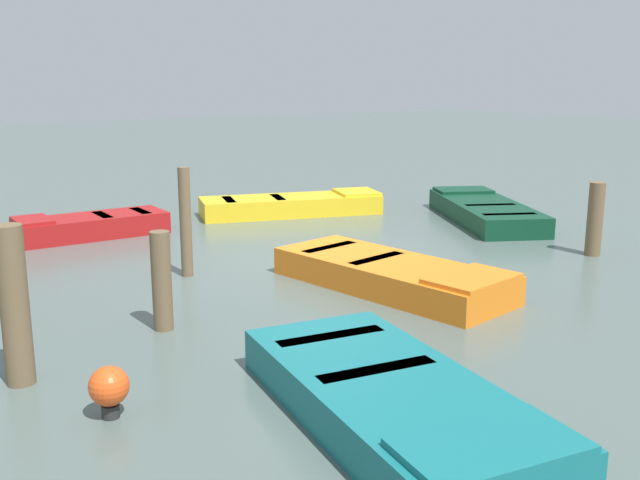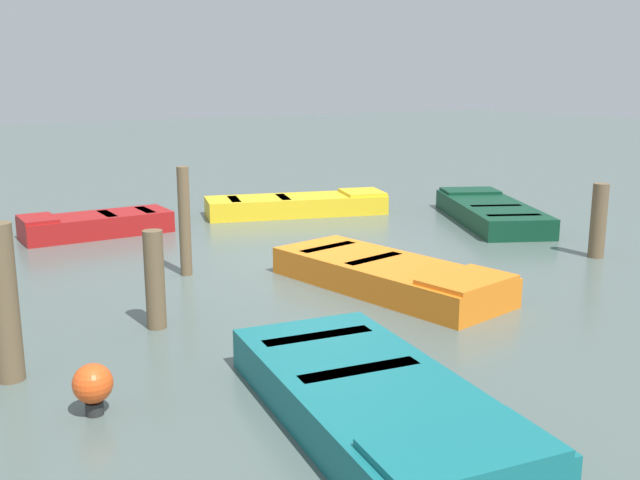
{
  "view_description": "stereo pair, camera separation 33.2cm",
  "coord_description": "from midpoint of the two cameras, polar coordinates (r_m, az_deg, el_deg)",
  "views": [
    {
      "loc": [
        -9.82,
        6.21,
        2.98
      ],
      "look_at": [
        0.0,
        0.0,
        0.35
      ],
      "focal_mm": 40.99,
      "sensor_mm": 36.0,
      "label": 1
    },
    {
      "loc": [
        -10.0,
        5.92,
        2.98
      ],
      "look_at": [
        0.0,
        0.0,
        0.35
      ],
      "focal_mm": 40.99,
      "sensor_mm": 36.0,
      "label": 2
    }
  ],
  "objects": [
    {
      "name": "ground_plane",
      "position": [
        11.99,
        0.79,
        -1.63
      ],
      "size": [
        80.0,
        80.0,
        0.0
      ],
      "primitive_type": "plane",
      "color": "#4C5B56"
    },
    {
      "name": "marker_buoy",
      "position": [
        6.88,
        -15.97,
        -10.83
      ],
      "size": [
        0.36,
        0.36,
        0.48
      ],
      "color": "#262626",
      "rests_on": "ground_plane"
    },
    {
      "name": "mooring_piling_mid_left",
      "position": [
        8.88,
        -11.73,
        -3.06
      ],
      "size": [
        0.24,
        0.24,
        1.2
      ],
      "primitive_type": "cylinder",
      "color": "brown",
      "rests_on": "ground_plane"
    },
    {
      "name": "mooring_piling_near_right",
      "position": [
        13.01,
        21.6,
        1.41
      ],
      "size": [
        0.26,
        0.26,
        1.24
      ],
      "primitive_type": "cylinder",
      "color": "brown",
      "rests_on": "ground_plane"
    },
    {
      "name": "mooring_piling_center",
      "position": [
        7.73,
        -22.32,
        -4.6
      ],
      "size": [
        0.28,
        0.28,
        1.6
      ],
      "primitive_type": "cylinder",
      "color": "brown",
      "rests_on": "ground_plane"
    },
    {
      "name": "rowboat_dark_green",
      "position": [
        15.59,
        13.75,
        2.17
      ],
      "size": [
        3.97,
        2.81,
        0.46
      ],
      "rotation": [
        0.0,
        0.0,
        5.85
      ],
      "color": "#0C3823",
      "rests_on": "ground_plane"
    },
    {
      "name": "mooring_piling_near_left",
      "position": [
        11.13,
        -9.69,
        1.42
      ],
      "size": [
        0.18,
        0.18,
        1.66
      ],
      "primitive_type": "cylinder",
      "color": "brown",
      "rests_on": "ground_plane"
    },
    {
      "name": "rowboat_teal",
      "position": [
        6.51,
        5.76,
        -12.43
      ],
      "size": [
        3.61,
        1.89,
        0.46
      ],
      "rotation": [
        0.0,
        0.0,
        3.02
      ],
      "color": "#14666B",
      "rests_on": "ground_plane"
    },
    {
      "name": "rowboat_yellow",
      "position": [
        15.97,
        -1.15,
        2.78
      ],
      "size": [
        2.14,
        4.04,
        0.46
      ],
      "rotation": [
        0.0,
        0.0,
        4.43
      ],
      "color": "gold",
      "rests_on": "ground_plane"
    },
    {
      "name": "rowboat_red",
      "position": [
        14.45,
        -16.48,
        1.2
      ],
      "size": [
        1.09,
        2.75,
        0.46
      ],
      "rotation": [
        0.0,
        0.0,
        1.6
      ],
      "color": "maroon",
      "rests_on": "ground_plane"
    },
    {
      "name": "rowboat_orange",
      "position": [
        10.42,
        6.3,
        -2.71
      ],
      "size": [
        3.74,
        2.0,
        0.46
      ],
      "rotation": [
        0.0,
        0.0,
        3.34
      ],
      "color": "orange",
      "rests_on": "ground_plane"
    }
  ]
}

